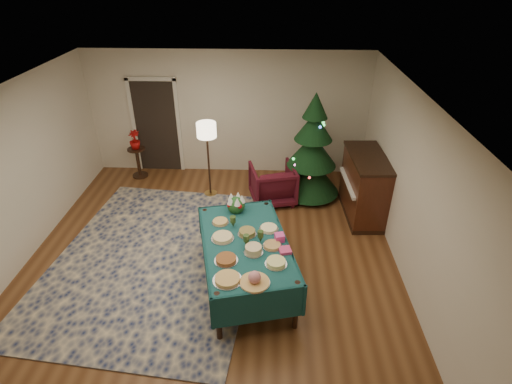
{
  "coord_description": "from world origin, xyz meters",
  "views": [
    {
      "loc": [
        0.93,
        -4.74,
        4.29
      ],
      "look_at": [
        0.71,
        0.78,
        1.02
      ],
      "focal_mm": 28.0,
      "sensor_mm": 36.0,
      "label": 1
    }
  ],
  "objects_px": {
    "buffet_table": "(245,250)",
    "christmas_tree": "(312,152)",
    "floor_lamp": "(207,135)",
    "armchair": "(273,182)",
    "piano": "(364,187)",
    "side_table": "(138,163)",
    "potted_plant": "(135,144)",
    "gift_box": "(280,237)"
  },
  "relations": [
    {
      "from": "potted_plant",
      "to": "piano",
      "type": "bearing_deg",
      "value": -16.03
    },
    {
      "from": "gift_box",
      "to": "floor_lamp",
      "type": "distance_m",
      "value": 2.97
    },
    {
      "from": "floor_lamp",
      "to": "gift_box",
      "type": "bearing_deg",
      "value": -61.77
    },
    {
      "from": "floor_lamp",
      "to": "potted_plant",
      "type": "xyz_separation_m",
      "value": [
        -1.7,
        0.73,
        -0.54
      ]
    },
    {
      "from": "side_table",
      "to": "buffet_table",
      "type": "bearing_deg",
      "value": -52.2
    },
    {
      "from": "buffet_table",
      "to": "side_table",
      "type": "xyz_separation_m",
      "value": [
        -2.6,
        3.35,
        -0.31
      ]
    },
    {
      "from": "side_table",
      "to": "piano",
      "type": "height_order",
      "value": "piano"
    },
    {
      "from": "armchair",
      "to": "piano",
      "type": "bearing_deg",
      "value": 153.1
    },
    {
      "from": "floor_lamp",
      "to": "potted_plant",
      "type": "relative_size",
      "value": 3.79
    },
    {
      "from": "armchair",
      "to": "floor_lamp",
      "type": "height_order",
      "value": "floor_lamp"
    },
    {
      "from": "gift_box",
      "to": "christmas_tree",
      "type": "height_order",
      "value": "christmas_tree"
    },
    {
      "from": "side_table",
      "to": "armchair",
      "type": "bearing_deg",
      "value": -17.43
    },
    {
      "from": "potted_plant",
      "to": "side_table",
      "type": "bearing_deg",
      "value": 135.0
    },
    {
      "from": "gift_box",
      "to": "buffet_table",
      "type": "bearing_deg",
      "value": -174.91
    },
    {
      "from": "side_table",
      "to": "potted_plant",
      "type": "xyz_separation_m",
      "value": [
        0.0,
        -0.0,
        0.46
      ]
    },
    {
      "from": "armchair",
      "to": "buffet_table",
      "type": "bearing_deg",
      "value": 67.49
    },
    {
      "from": "christmas_tree",
      "to": "buffet_table",
      "type": "bearing_deg",
      "value": -113.27
    },
    {
      "from": "potted_plant",
      "to": "gift_box",
      "type": "bearing_deg",
      "value": -47.01
    },
    {
      "from": "gift_box",
      "to": "christmas_tree",
      "type": "bearing_deg",
      "value": 75.83
    },
    {
      "from": "potted_plant",
      "to": "piano",
      "type": "distance_m",
      "value": 4.88
    },
    {
      "from": "armchair",
      "to": "side_table",
      "type": "distance_m",
      "value": 3.13
    },
    {
      "from": "buffet_table",
      "to": "armchair",
      "type": "xyz_separation_m",
      "value": [
        0.39,
        2.41,
        -0.22
      ]
    },
    {
      "from": "christmas_tree",
      "to": "piano",
      "type": "xyz_separation_m",
      "value": [
        0.94,
        -0.66,
        -0.38
      ]
    },
    {
      "from": "buffet_table",
      "to": "christmas_tree",
      "type": "relative_size",
      "value": 1.05
    },
    {
      "from": "christmas_tree",
      "to": "piano",
      "type": "distance_m",
      "value": 1.21
    },
    {
      "from": "gift_box",
      "to": "christmas_tree",
      "type": "xyz_separation_m",
      "value": [
        0.66,
        2.63,
        0.12
      ]
    },
    {
      "from": "armchair",
      "to": "christmas_tree",
      "type": "relative_size",
      "value": 0.39
    },
    {
      "from": "christmas_tree",
      "to": "side_table",
      "type": "bearing_deg",
      "value": 169.68
    },
    {
      "from": "side_table",
      "to": "christmas_tree",
      "type": "bearing_deg",
      "value": -10.32
    },
    {
      "from": "buffet_table",
      "to": "christmas_tree",
      "type": "height_order",
      "value": "christmas_tree"
    },
    {
      "from": "buffet_table",
      "to": "christmas_tree",
      "type": "xyz_separation_m",
      "value": [
        1.15,
        2.67,
        0.33
      ]
    },
    {
      "from": "buffet_table",
      "to": "piano",
      "type": "relative_size",
      "value": 1.59
    },
    {
      "from": "side_table",
      "to": "potted_plant",
      "type": "distance_m",
      "value": 0.46
    },
    {
      "from": "potted_plant",
      "to": "piano",
      "type": "height_order",
      "value": "piano"
    },
    {
      "from": "buffet_table",
      "to": "christmas_tree",
      "type": "bearing_deg",
      "value": 66.73
    },
    {
      "from": "floor_lamp",
      "to": "christmas_tree",
      "type": "height_order",
      "value": "christmas_tree"
    },
    {
      "from": "floor_lamp",
      "to": "armchair",
      "type": "bearing_deg",
      "value": -9.39
    },
    {
      "from": "buffet_table",
      "to": "side_table",
      "type": "relative_size",
      "value": 3.37
    },
    {
      "from": "armchair",
      "to": "christmas_tree",
      "type": "distance_m",
      "value": 0.97
    },
    {
      "from": "gift_box",
      "to": "potted_plant",
      "type": "distance_m",
      "value": 4.52
    },
    {
      "from": "floor_lamp",
      "to": "piano",
      "type": "relative_size",
      "value": 1.09
    },
    {
      "from": "buffet_table",
      "to": "potted_plant",
      "type": "distance_m",
      "value": 4.25
    }
  ]
}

